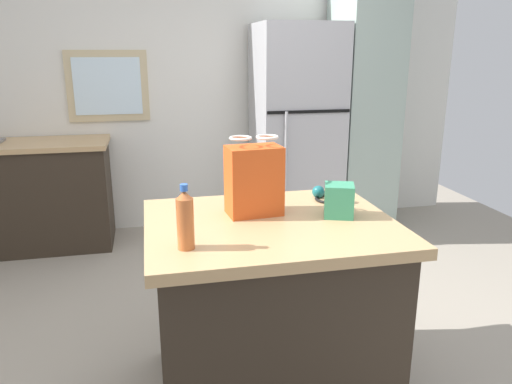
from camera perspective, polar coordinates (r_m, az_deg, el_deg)
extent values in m
plane|color=#9E9384|center=(2.75, -2.21, -19.57)|extent=(6.21, 6.21, 0.00)
cube|color=silver|center=(4.57, -7.78, 12.15)|extent=(5.18, 0.10, 2.59)
cube|color=#CCB78C|center=(4.51, -16.78, 11.67)|extent=(0.68, 0.04, 0.60)
cube|color=white|center=(4.49, -16.79, 11.65)|extent=(0.56, 0.02, 0.48)
cube|color=#33281E|center=(2.39, 1.60, -13.85)|extent=(1.02, 0.81, 0.82)
cube|color=tan|center=(2.20, 1.69, -3.98)|extent=(1.10, 0.89, 0.05)
cube|color=#B7B7BC|center=(4.36, 4.60, 6.94)|extent=(0.70, 0.70, 1.82)
cube|color=black|center=(4.00, 6.16, 9.23)|extent=(0.69, 0.01, 0.02)
cylinder|color=#B7B7BC|center=(3.99, 3.46, 3.43)|extent=(0.02, 0.02, 0.82)
cube|color=#9EB2A8|center=(4.55, 12.18, 9.72)|extent=(0.48, 0.66, 2.25)
cube|color=#33281E|center=(4.49, -26.30, -0.77)|extent=(1.53, 0.55, 0.85)
cube|color=tan|center=(4.40, -27.02, 4.81)|extent=(1.57, 0.59, 0.04)
cube|color=#DB511E|center=(2.24, -0.24, 1.32)|extent=(0.26, 0.18, 0.32)
torus|color=white|center=(2.19, -1.81, 6.26)|extent=(0.11, 0.11, 0.01)
torus|color=white|center=(2.22, 1.31, 6.38)|extent=(0.11, 0.11, 0.01)
cube|color=#388E66|center=(2.27, 9.58, -0.96)|extent=(0.16, 0.16, 0.15)
cylinder|color=#C66633|center=(1.88, -8.18, -3.66)|extent=(0.07, 0.07, 0.20)
cone|color=#C66633|center=(1.85, -8.32, -0.30)|extent=(0.06, 0.06, 0.03)
cylinder|color=blue|center=(1.84, -8.35, 0.52)|extent=(0.03, 0.03, 0.02)
torus|color=black|center=(2.52, 8.53, -0.79)|extent=(0.21, 0.21, 0.01)
sphere|color=#19666B|center=(2.48, 9.91, -0.52)|extent=(0.06, 0.06, 0.06)
sphere|color=#19666B|center=(2.54, 7.23, 0.02)|extent=(0.06, 0.06, 0.06)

